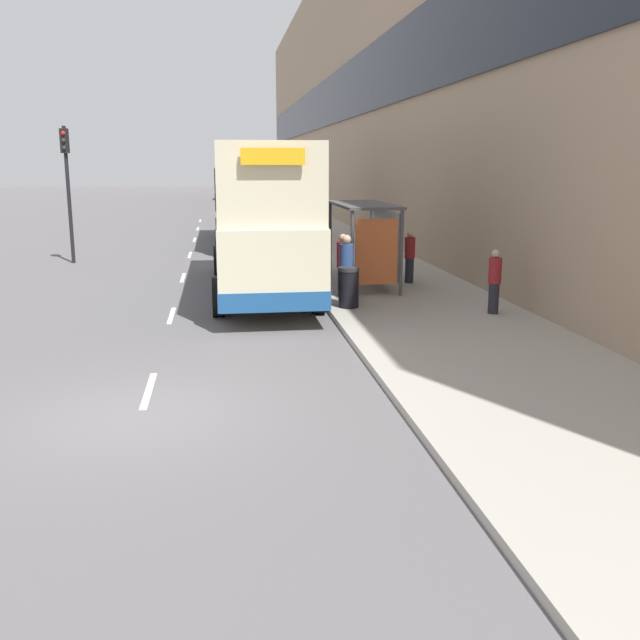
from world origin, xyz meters
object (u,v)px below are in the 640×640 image
(double_decker_bus_ahead, at_px, (244,196))
(car_0, at_px, (242,211))
(car_3, at_px, (235,196))
(car_1, at_px, (233,202))
(bus_shelter, at_px, (371,229))
(traffic_light_far_kerb, at_px, (67,172))
(car_2, at_px, (224,191))
(pedestrian_4, at_px, (495,281))
(pedestrian_at_shelter, at_px, (346,269))
(pedestrian_2, at_px, (410,256))
(pedestrian_3, at_px, (376,241))
(pedestrian_1, at_px, (343,265))
(double_decker_bus_near, at_px, (260,216))
(litter_bin, at_px, (349,287))

(double_decker_bus_ahead, xyz_separation_m, car_0, (0.22, 11.03, -1.43))
(car_3, bearing_deg, car_1, -92.15)
(bus_shelter, bearing_deg, car_1, 95.43)
(double_decker_bus_ahead, relative_size, traffic_light_far_kerb, 2.03)
(car_2, bearing_deg, car_1, -88.47)
(pedestrian_4, bearing_deg, car_3, 96.05)
(pedestrian_at_shelter, bearing_deg, car_0, 93.83)
(bus_shelter, xyz_separation_m, car_2, (-3.95, 57.07, -1.03))
(pedestrian_2, height_order, pedestrian_3, pedestrian_3)
(bus_shelter, height_order, car_0, bus_shelter)
(car_3, bearing_deg, double_decker_bus_ahead, -90.49)
(car_1, bearing_deg, car_0, -88.38)
(car_0, bearing_deg, pedestrian_1, -85.76)
(double_decker_bus_near, bearing_deg, traffic_light_far_kerb, 132.60)
(car_2, bearing_deg, litter_bin, -87.41)
(car_0, height_order, pedestrian_2, pedestrian_2)
(car_3, distance_m, pedestrian_2, 44.67)
(pedestrian_1, bearing_deg, bus_shelter, 55.02)
(car_3, relative_size, pedestrian_2, 2.52)
(bus_shelter, bearing_deg, pedestrian_4, -63.08)
(double_decker_bus_ahead, bearing_deg, car_0, 88.88)
(pedestrian_4, distance_m, litter_bin, 3.67)
(pedestrian_1, relative_size, pedestrian_4, 1.10)
(traffic_light_far_kerb, bearing_deg, pedestrian_3, -13.66)
(double_decker_bus_ahead, xyz_separation_m, traffic_light_far_kerb, (-6.89, -5.91, 1.18))
(pedestrian_at_shelter, xyz_separation_m, pedestrian_2, (2.58, 3.24, -0.11))
(car_2, xyz_separation_m, pedestrian_1, (2.83, -58.67, 0.20))
(car_0, relative_size, car_3, 1.00)
(litter_bin, bearing_deg, pedestrian_2, 54.20)
(double_decker_bus_near, height_order, car_2, double_decker_bus_near)
(bus_shelter, relative_size, pedestrian_1, 2.39)
(car_0, distance_m, traffic_light_far_kerb, 18.56)
(pedestrian_4, bearing_deg, car_0, 100.32)
(car_1, bearing_deg, litter_bin, -86.81)
(car_3, distance_m, litter_bin, 48.05)
(bus_shelter, bearing_deg, pedestrian_at_shelter, -113.89)
(pedestrian_2, distance_m, traffic_light_far_kerb, 13.82)
(car_1, bearing_deg, pedestrian_4, -82.01)
(double_decker_bus_near, height_order, pedestrian_4, double_decker_bus_near)
(double_decker_bus_near, bearing_deg, litter_bin, -57.78)
(bus_shelter, distance_m, car_2, 57.21)
(car_1, xyz_separation_m, litter_bin, (2.14, -38.51, -0.21))
(litter_bin, distance_m, traffic_light_far_kerb, 14.28)
(bus_shelter, height_order, pedestrian_3, bus_shelter)
(car_2, xyz_separation_m, pedestrian_3, (5.19, -52.17, 0.15))
(double_decker_bus_near, relative_size, traffic_light_far_kerb, 2.09)
(car_2, height_order, pedestrian_at_shelter, pedestrian_at_shelter)
(bus_shelter, bearing_deg, pedestrian_3, 75.80)
(litter_bin, bearing_deg, pedestrian_3, 72.89)
(double_decker_bus_ahead, distance_m, pedestrian_4, 18.81)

